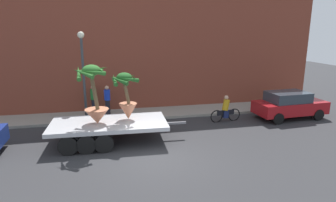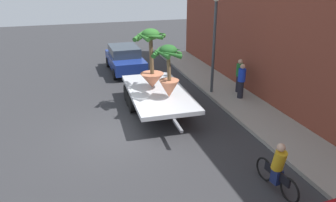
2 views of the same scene
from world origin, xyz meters
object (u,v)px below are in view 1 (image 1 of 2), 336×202
Objects in this scene: potted_palm_middle at (95,98)px; parked_car at (289,105)px; pedestrian_near_gate at (107,99)px; flatbed_trailer at (104,127)px; street_lamp at (83,65)px; pedestrian_far_left at (94,99)px; cyclist at (226,110)px; potted_palm_rear at (126,96)px.

parked_car is at bearing 8.77° from potted_palm_middle.
pedestrian_near_gate is at bearing 165.74° from parked_car.
flatbed_trailer is 4.15m from street_lamp.
flatbed_trailer is at bearing -82.68° from pedestrian_far_left.
parked_car is at bearing -14.87° from pedestrian_far_left.
cyclist is 6.94m from pedestrian_near_gate.
cyclist is 7.80m from pedestrian_far_left.
potted_palm_rear reaches higher than cyclist.
potted_palm_rear is at bearing -55.29° from street_lamp.
pedestrian_near_gate is (-6.49, 2.43, 0.37)m from cyclist.
potted_palm_middle is 7.44m from cyclist.
flatbed_trailer is 3.67× the size of pedestrian_near_gate.
potted_palm_middle reaches higher than potted_palm_rear.
cyclist is at bearing 14.67° from flatbed_trailer.
street_lamp is at bearing -140.08° from pedestrian_near_gate.
potted_palm_rear is 3.79m from street_lamp.
street_lamp is at bearing 171.91° from parked_car.
pedestrian_near_gate reaches higher than cyclist.
potted_palm_middle is 4.49m from pedestrian_near_gate.
pedestrian_far_left is at bearing 165.13° from parked_car.
parked_car is at bearing 7.97° from potted_palm_rear.
flatbed_trailer is 1.46m from potted_palm_middle.
parked_car is (10.57, 1.56, 0.06)m from flatbed_trailer.
cyclist is 3.87m from parked_car.
pedestrian_near_gate reaches higher than parked_car.
potted_palm_middle is 1.44× the size of cyclist.
potted_palm_rear reaches higher than pedestrian_far_left.
potted_palm_rear is 0.46× the size of street_lamp.
street_lamp reaches higher than potted_palm_rear.
flatbed_trailer is at bearing -167.97° from potted_palm_rear.
cyclist is at bearing -20.77° from pedestrian_far_left.
cyclist is (7.04, 1.88, -1.51)m from potted_palm_middle.
flatbed_trailer is 4.57m from pedestrian_far_left.
street_lamp is (-0.39, -1.32, 2.19)m from pedestrian_far_left.
pedestrian_near_gate is at bearing 87.01° from flatbed_trailer.
pedestrian_far_left is at bearing 93.11° from potted_palm_middle.
flatbed_trailer is at bearing -171.60° from parked_car.
cyclist reaches higher than flatbed_trailer.
parked_car is 11.89m from street_lamp.
pedestrian_near_gate is 0.87m from pedestrian_far_left.
flatbed_trailer is 1.30× the size of street_lamp.
flatbed_trailer is 2.37× the size of potted_palm_middle.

